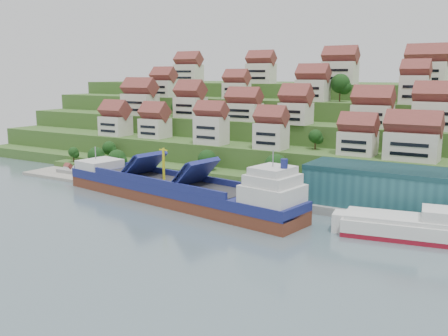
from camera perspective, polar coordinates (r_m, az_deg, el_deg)
The scene contains 11 objects.
ground at distance 133.47m, azimuth -1.57°, elevation -4.50°, with size 300.00×300.00×0.00m, color slate.
quay at distance 137.08m, azimuth 8.93°, elevation -3.75°, with size 180.00×14.00×2.20m, color gray.
pebble_beach at distance 178.98m, azimuth -15.18°, elevation -0.80°, with size 45.00×20.00×1.00m, color gray.
hillside at distance 224.21m, azimuth 13.02°, elevation 4.17°, with size 260.00×128.00×31.00m.
hillside_village at distance 182.49m, azimuth 9.45°, elevation 7.19°, with size 154.53×62.17×28.91m.
hillside_trees at distance 174.08m, azimuth 2.61°, elevation 4.51°, with size 144.46×62.38×32.50m.
warehouse at distance 129.29m, azimuth 22.57°, elevation -2.54°, with size 60.00×15.00×10.00m, color #235961.
flagpole at distance 131.99m, azimuth 7.41°, elevation -1.69°, with size 1.28×0.16×8.00m.
beach_huts at distance 179.29m, azimuth -15.94°, elevation -0.30°, with size 14.40×3.70×2.20m.
cargo_ship at distance 136.63m, azimuth -5.04°, elevation -2.73°, with size 80.59×24.33×17.68m.
second_ship at distance 115.58m, azimuth 20.30°, elevation -6.39°, with size 27.80×14.28×7.69m.
Camera 1 is at (70.29, -107.97, 34.87)m, focal length 40.00 mm.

